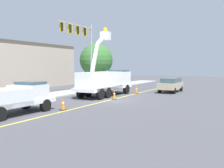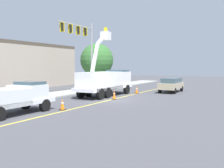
{
  "view_description": "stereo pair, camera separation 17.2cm",
  "coord_description": "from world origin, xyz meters",
  "px_view_note": "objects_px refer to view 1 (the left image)",
  "views": [
    {
      "loc": [
        -21.05,
        -9.26,
        3.12
      ],
      "look_at": [
        1.29,
        0.27,
        1.4
      ],
      "focal_mm": 40.66,
      "sensor_mm": 36.0,
      "label": 1
    },
    {
      "loc": [
        -20.98,
        -9.42,
        3.12
      ],
      "look_at": [
        1.29,
        0.27,
        1.4
      ],
      "focal_mm": 40.66,
      "sensor_mm": 36.0,
      "label": 2
    }
  ],
  "objects_px": {
    "utility_bucket_truck": "(106,80)",
    "traffic_cone_mid_front": "(63,104)",
    "service_pickup_truck": "(13,97)",
    "traffic_signal_mast": "(82,40)",
    "passing_minivan": "(171,84)",
    "traffic_cone_mid_rear": "(114,95)",
    "traffic_cone_trailing": "(136,90)"
  },
  "relations": [
    {
      "from": "utility_bucket_truck",
      "to": "traffic_cone_mid_front",
      "type": "bearing_deg",
      "value": -174.76
    },
    {
      "from": "traffic_cone_mid_front",
      "to": "service_pickup_truck",
      "type": "bearing_deg",
      "value": 144.25
    },
    {
      "from": "utility_bucket_truck",
      "to": "traffic_signal_mast",
      "type": "distance_m",
      "value": 6.34
    },
    {
      "from": "passing_minivan",
      "to": "traffic_cone_mid_rear",
      "type": "xyz_separation_m",
      "value": [
        -8.81,
        3.7,
        -0.55
      ]
    },
    {
      "from": "traffic_cone_mid_rear",
      "to": "traffic_cone_trailing",
      "type": "height_order",
      "value": "traffic_cone_trailing"
    },
    {
      "from": "service_pickup_truck",
      "to": "traffic_signal_mast",
      "type": "xyz_separation_m",
      "value": [
        13.82,
        2.91,
        5.02
      ]
    },
    {
      "from": "traffic_cone_mid_front",
      "to": "traffic_cone_trailing",
      "type": "distance_m",
      "value": 12.49
    },
    {
      "from": "traffic_cone_trailing",
      "to": "utility_bucket_truck",
      "type": "bearing_deg",
      "value": 143.4
    },
    {
      "from": "service_pickup_truck",
      "to": "traffic_cone_trailing",
      "type": "distance_m",
      "value": 15.49
    },
    {
      "from": "traffic_cone_mid_rear",
      "to": "traffic_cone_trailing",
      "type": "distance_m",
      "value": 5.66
    },
    {
      "from": "service_pickup_truck",
      "to": "traffic_cone_mid_rear",
      "type": "relative_size",
      "value": 6.64
    },
    {
      "from": "service_pickup_truck",
      "to": "traffic_cone_mid_front",
      "type": "height_order",
      "value": "service_pickup_truck"
    },
    {
      "from": "traffic_cone_mid_rear",
      "to": "traffic_signal_mast",
      "type": "height_order",
      "value": "traffic_signal_mast"
    },
    {
      "from": "service_pickup_truck",
      "to": "traffic_cone_trailing",
      "type": "xyz_separation_m",
      "value": [
        15.08,
        -3.46,
        -0.68
      ]
    },
    {
      "from": "service_pickup_truck",
      "to": "utility_bucket_truck",
      "type": "bearing_deg",
      "value": -5.24
    },
    {
      "from": "utility_bucket_truck",
      "to": "service_pickup_truck",
      "type": "bearing_deg",
      "value": 174.76
    },
    {
      "from": "traffic_cone_mid_front",
      "to": "traffic_signal_mast",
      "type": "xyz_separation_m",
      "value": [
        11.13,
        4.84,
        5.74
      ]
    },
    {
      "from": "service_pickup_truck",
      "to": "traffic_signal_mast",
      "type": "relative_size",
      "value": 0.69
    },
    {
      "from": "passing_minivan",
      "to": "traffic_cone_trailing",
      "type": "xyz_separation_m",
      "value": [
        -3.17,
        3.32,
        -0.54
      ]
    },
    {
      "from": "traffic_cone_mid_rear",
      "to": "traffic_signal_mast",
      "type": "xyz_separation_m",
      "value": [
        4.38,
        5.99,
        5.71
      ]
    },
    {
      "from": "utility_bucket_truck",
      "to": "traffic_cone_mid_front",
      "type": "relative_size",
      "value": 10.32
    },
    {
      "from": "service_pickup_truck",
      "to": "traffic_cone_trailing",
      "type": "relative_size",
      "value": 6.54
    },
    {
      "from": "service_pickup_truck",
      "to": "passing_minivan",
      "type": "bearing_deg",
      "value": -20.38
    },
    {
      "from": "utility_bucket_truck",
      "to": "traffic_cone_mid_rear",
      "type": "xyz_separation_m",
      "value": [
        -2.46,
        -1.99,
        -1.19
      ]
    },
    {
      "from": "passing_minivan",
      "to": "traffic_signal_mast",
      "type": "relative_size",
      "value": 0.59
    },
    {
      "from": "passing_minivan",
      "to": "traffic_cone_mid_rear",
      "type": "distance_m",
      "value": 9.57
    },
    {
      "from": "service_pickup_truck",
      "to": "traffic_cone_mid_front",
      "type": "xyz_separation_m",
      "value": [
        2.69,
        -1.93,
        -0.72
      ]
    },
    {
      "from": "traffic_cone_mid_front",
      "to": "traffic_cone_mid_rear",
      "type": "distance_m",
      "value": 6.85
    },
    {
      "from": "traffic_cone_mid_front",
      "to": "passing_minivan",
      "type": "bearing_deg",
      "value": -17.29
    },
    {
      "from": "utility_bucket_truck",
      "to": "traffic_cone_trailing",
      "type": "height_order",
      "value": "utility_bucket_truck"
    },
    {
      "from": "utility_bucket_truck",
      "to": "service_pickup_truck",
      "type": "relative_size",
      "value": 1.46
    },
    {
      "from": "service_pickup_truck",
      "to": "traffic_cone_mid_rear",
      "type": "distance_m",
      "value": 9.95
    }
  ]
}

